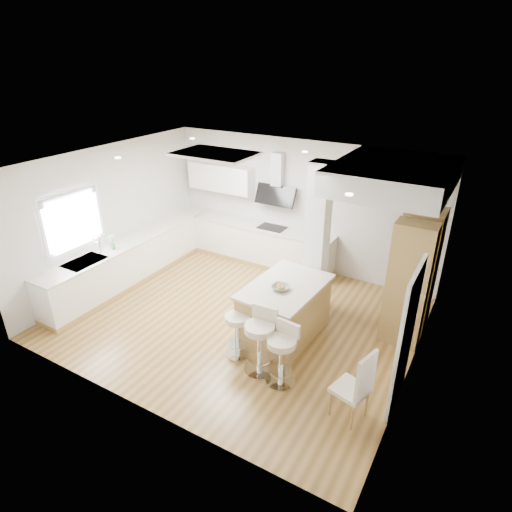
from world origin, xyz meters
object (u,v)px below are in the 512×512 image
Objects in this scene: peninsula at (285,310)px; dining_chair at (358,385)px; bar_stool_c at (282,351)px; bar_stool_b at (260,338)px; bar_stool_a at (239,326)px.

dining_chair is (1.64, -1.21, 0.09)m from peninsula.
peninsula is 1.16m from bar_stool_c.
bar_stool_a is at bearing 158.32° from bar_stool_b.
bar_stool_c is at bearing -61.47° from peninsula.
bar_stool_a is 0.92m from bar_stool_c.
bar_stool_c is (0.49, -1.05, 0.06)m from peninsula.
bar_stool_b is 1.08× the size of bar_stool_c.
bar_stool_c is at bearing -12.29° from bar_stool_b.
peninsula reaches higher than bar_stool_a.
peninsula is at bearing 70.16° from bar_stool_a.
bar_stool_a is at bearing 171.14° from bar_stool_c.
peninsula is 0.99m from bar_stool_b.
dining_chair is at bearing -32.70° from peninsula.
dining_chair is at bearing -4.87° from bar_stool_a.
dining_chair is at bearing -10.56° from bar_stool_b.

